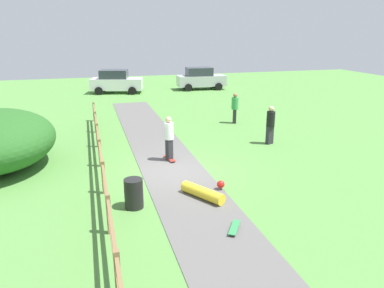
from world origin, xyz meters
name	(u,v)px	position (x,y,z in m)	size (l,w,h in m)	color
ground_plane	(174,171)	(0.00, 0.00, 0.00)	(60.00, 60.00, 0.00)	#568E42
asphalt_path	(174,171)	(0.00, 0.00, 0.01)	(2.40, 28.00, 0.02)	#605E5B
wooden_fence	(101,161)	(-2.60, 0.00, 0.67)	(0.12, 18.12, 1.10)	olive
trash_bin	(134,193)	(-1.80, -2.56, 0.45)	(0.56, 0.56, 0.90)	black
skater_riding	(169,136)	(0.10, 1.17, 1.03)	(0.46, 0.82, 1.81)	#B23326
skater_fallen	(204,192)	(0.40, -2.51, 0.20)	(1.46, 1.53, 0.36)	yellow
skateboard_loose	(234,227)	(0.57, -4.62, 0.09)	(0.59, 0.78, 0.08)	#338C4C
bystander_black	(270,123)	(5.08, 2.16, 0.99)	(0.48, 0.48, 1.78)	#2D2D33
bystander_green	(235,107)	(5.02, 6.30, 0.94)	(0.50, 0.50, 1.71)	#2D2D33
parked_car_silver	(201,78)	(6.85, 18.69, 0.96)	(4.30, 2.20, 1.92)	#B7B7BC
parked_car_white	(116,81)	(-0.51, 18.70, 0.96)	(4.49, 2.74, 1.92)	silver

